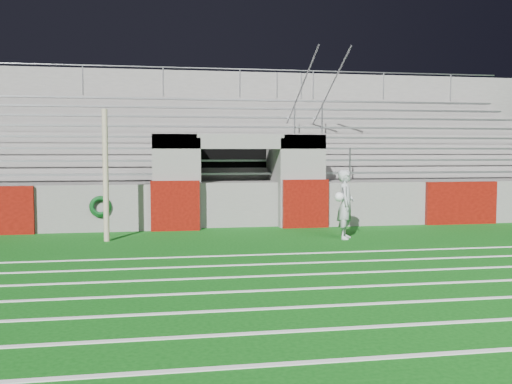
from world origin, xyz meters
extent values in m
plane|color=#0D4E0F|center=(0.00, 0.00, 0.00)|extent=(90.00, 90.00, 0.00)
cylinder|color=tan|center=(-3.46, 1.41, 1.56)|extent=(0.13, 0.13, 3.12)
cube|color=white|center=(0.00, -7.00, 0.01)|extent=(28.00, 0.09, 0.01)
cube|color=white|center=(0.00, -6.00, 0.01)|extent=(28.00, 0.09, 0.01)
cube|color=white|center=(0.00, -5.00, 0.01)|extent=(28.00, 0.09, 0.01)
cube|color=white|center=(0.00, -4.00, 0.01)|extent=(28.00, 0.09, 0.01)
cube|color=white|center=(0.00, -3.00, 0.01)|extent=(28.00, 0.09, 0.01)
cube|color=white|center=(0.00, -2.00, 0.01)|extent=(28.00, 0.09, 0.01)
cube|color=white|center=(0.00, -1.00, 0.01)|extent=(28.00, 0.09, 0.01)
cube|color=slate|center=(7.70, 3.17, 0.62)|extent=(10.60, 0.35, 1.25)
cube|color=slate|center=(-1.80, 3.50, 1.30)|extent=(1.20, 1.00, 2.60)
cube|color=slate|center=(1.80, 3.50, 1.30)|extent=(1.20, 1.00, 2.60)
cube|color=black|center=(0.00, 5.20, 1.25)|extent=(2.60, 0.20, 2.50)
cube|color=slate|center=(-1.15, 4.10, 1.25)|extent=(0.10, 2.20, 2.50)
cube|color=slate|center=(1.15, 4.10, 1.25)|extent=(0.10, 2.20, 2.50)
cube|color=slate|center=(0.00, 3.50, 2.40)|extent=(4.80, 1.00, 0.40)
cube|color=slate|center=(0.00, 7.35, 1.15)|extent=(26.00, 8.00, 0.20)
cube|color=slate|center=(0.00, 7.35, 0.53)|extent=(26.00, 8.00, 1.05)
cube|color=#550C07|center=(-1.80, 2.94, 0.68)|extent=(1.30, 0.15, 1.35)
cube|color=#550C07|center=(1.80, 2.94, 0.68)|extent=(1.30, 0.15, 1.35)
cube|color=#550C07|center=(6.50, 2.94, 0.62)|extent=(2.20, 0.15, 1.25)
cube|color=#919499|center=(0.00, 4.43, 1.47)|extent=(23.00, 0.28, 0.06)
cube|color=slate|center=(0.00, 5.28, 1.44)|extent=(24.00, 0.75, 0.38)
cube|color=#919499|center=(0.00, 5.18, 1.85)|extent=(23.00, 0.28, 0.06)
cube|color=slate|center=(0.00, 6.03, 1.63)|extent=(24.00, 0.75, 0.76)
cube|color=#919499|center=(0.00, 5.93, 2.23)|extent=(23.00, 0.28, 0.06)
cube|color=slate|center=(0.00, 6.78, 1.82)|extent=(24.00, 0.75, 1.14)
cube|color=#919499|center=(0.00, 6.68, 2.61)|extent=(23.00, 0.28, 0.06)
cube|color=slate|center=(0.00, 7.53, 2.01)|extent=(24.00, 0.75, 1.52)
cube|color=#919499|center=(0.00, 7.43, 2.99)|extent=(23.00, 0.28, 0.06)
cube|color=slate|center=(0.00, 8.28, 2.20)|extent=(24.00, 0.75, 1.90)
cube|color=#919499|center=(0.00, 8.18, 3.37)|extent=(23.00, 0.28, 0.06)
cube|color=slate|center=(0.00, 9.03, 2.39)|extent=(24.00, 0.75, 2.28)
cube|color=#919499|center=(0.00, 8.93, 3.75)|extent=(23.00, 0.28, 0.06)
cube|color=slate|center=(0.00, 9.78, 2.58)|extent=(24.00, 0.75, 2.66)
cube|color=#919499|center=(0.00, 9.68, 4.13)|extent=(23.00, 0.28, 0.06)
cube|color=slate|center=(0.00, 10.45, 2.65)|extent=(26.00, 0.60, 5.29)
cylinder|color=#A5A8AD|center=(2.50, 4.15, 1.75)|extent=(0.05, 0.05, 1.00)
cylinder|color=#A5A8AD|center=(2.50, 7.15, 3.27)|extent=(0.05, 0.05, 1.00)
cylinder|color=#A5A8AD|center=(2.50, 10.15, 4.79)|extent=(0.05, 0.05, 1.00)
cylinder|color=#A5A8AD|center=(2.50, 7.15, 3.77)|extent=(0.05, 6.02, 3.08)
cylinder|color=#A5A8AD|center=(3.50, 4.15, 1.75)|extent=(0.05, 0.05, 1.00)
cylinder|color=#A5A8AD|center=(3.50, 7.15, 3.27)|extent=(0.05, 0.05, 1.00)
cylinder|color=#A5A8AD|center=(3.50, 10.15, 4.79)|extent=(0.05, 0.05, 1.00)
cylinder|color=#A5A8AD|center=(3.50, 7.15, 3.77)|extent=(0.05, 6.02, 3.08)
cylinder|color=#A5A8AD|center=(-5.00, 10.15, 4.84)|extent=(0.05, 0.05, 1.10)
cylinder|color=#A5A8AD|center=(-2.00, 10.15, 4.84)|extent=(0.05, 0.05, 1.10)
cylinder|color=#A5A8AD|center=(1.00, 10.15, 4.84)|extent=(0.05, 0.05, 1.10)
cylinder|color=#A5A8AD|center=(4.00, 10.15, 4.84)|extent=(0.05, 0.05, 1.10)
cylinder|color=#A5A8AD|center=(7.00, 10.15, 4.84)|extent=(0.05, 0.05, 1.10)
cylinder|color=#A5A8AD|center=(10.00, 10.15, 4.84)|extent=(0.05, 0.05, 1.10)
cylinder|color=#A5A8AD|center=(0.00, 10.15, 5.39)|extent=(24.00, 0.05, 0.05)
imported|color=#ADB3B7|center=(2.24, 0.81, 0.84)|extent=(0.62, 0.72, 1.69)
sphere|color=white|center=(2.04, 0.70, 1.04)|extent=(0.23, 0.23, 0.23)
torus|color=#0C3E14|center=(-3.75, 2.95, 0.68)|extent=(0.58, 0.11, 0.58)
torus|color=#0D4419|center=(-3.75, 2.90, 0.70)|extent=(0.50, 0.10, 0.50)
camera|label=1|loc=(-2.26, -12.40, 2.11)|focal=40.00mm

